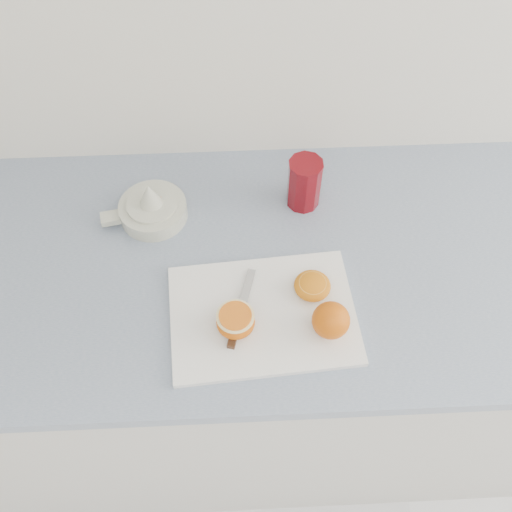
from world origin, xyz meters
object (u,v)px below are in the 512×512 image
object	(u,v)px
counter	(274,352)
citrus_juicer	(152,208)
cutting_board	(263,315)
red_tumbler	(304,185)
half_orange	(236,321)

from	to	relation	value
counter	citrus_juicer	world-z (taller)	citrus_juicer
cutting_board	red_tumbler	distance (m)	0.30
citrus_juicer	red_tumbler	distance (m)	0.32
half_orange	citrus_juicer	distance (m)	0.32
cutting_board	red_tumbler	size ratio (longest dim) A/B	2.92
citrus_juicer	red_tumbler	xyz separation A→B (m)	(0.32, 0.02, 0.03)
counter	citrus_juicer	distance (m)	0.55
citrus_juicer	half_orange	bearing A→B (deg)	-58.86
red_tumbler	cutting_board	bearing A→B (deg)	-109.89
red_tumbler	counter	bearing A→B (deg)	-112.03
cutting_board	citrus_juicer	bearing A→B (deg)	131.02
citrus_juicer	red_tumbler	size ratio (longest dim) A/B	1.53
counter	citrus_juicer	size ratio (longest dim) A/B	13.63
half_orange	cutting_board	bearing A→B (deg)	26.79
half_orange	red_tumbler	size ratio (longest dim) A/B	0.60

